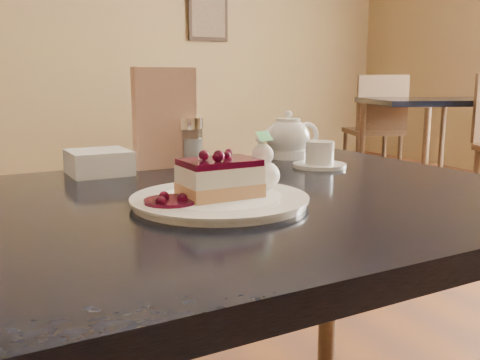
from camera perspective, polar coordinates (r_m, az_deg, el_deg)
name	(u,v)px	position (r m, az deg, el deg)	size (l,w,h in m)	color
main_table	(207,243)	(0.89, -3.57, -6.76)	(1.21, 0.83, 0.73)	black
dessert_plate	(220,200)	(0.83, -2.18, -2.19)	(0.27, 0.27, 0.01)	white
cheesecake_slice	(220,178)	(0.82, -2.20, 0.19)	(0.12, 0.09, 0.06)	#C38B47
whipped_cream	(262,175)	(0.87, 2.41, 0.51)	(0.06, 0.06, 0.05)	white
berry_sauce	(171,201)	(0.79, -7.42, -2.26)	(0.08, 0.08, 0.01)	black
tea_set	(294,142)	(1.29, 5.75, 4.05)	(0.16, 0.27, 0.10)	white
menu_card	(165,118)	(1.17, -8.02, 6.54)	(0.14, 0.03, 0.22)	beige
sugar_shaker	(190,141)	(1.19, -5.36, 4.15)	(0.06, 0.06, 0.11)	white
napkin_stack	(99,162)	(1.12, -14.83, 1.85)	(0.12, 0.12, 0.05)	white
bg_table_far_right	(432,189)	(4.44, 19.75, -0.95)	(1.26, 1.88, 1.25)	black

